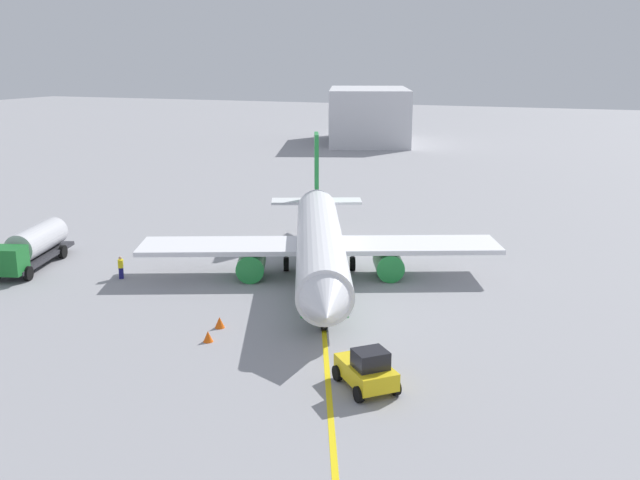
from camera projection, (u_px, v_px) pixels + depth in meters
name	position (u px, v px, depth m)	size (l,w,h in m)	color
ground_plane	(320.00, 278.00, 54.08)	(400.00, 400.00, 0.00)	#939399
airplane	(320.00, 244.00, 53.95)	(31.78, 27.07, 9.49)	white
fuel_tanker	(32.00, 246.00, 56.54)	(10.21, 5.22, 3.15)	#2D2D33
pushback_tug	(367.00, 370.00, 35.90)	(4.05, 4.01, 2.20)	yellow
refueling_worker	(121.00, 268.00, 53.91)	(0.63, 0.58, 1.71)	navy
safety_cone_nose	(220.00, 322.00, 44.14)	(0.63, 0.63, 0.70)	#F2590F
safety_cone_wingtip	(208.00, 336.00, 41.97)	(0.59, 0.59, 0.66)	#F2590F
distant_hangar	(368.00, 116.00, 139.05)	(28.70, 22.21, 10.40)	silver
taxi_line_marking	(320.00, 278.00, 54.08)	(65.07, 0.30, 0.01)	yellow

